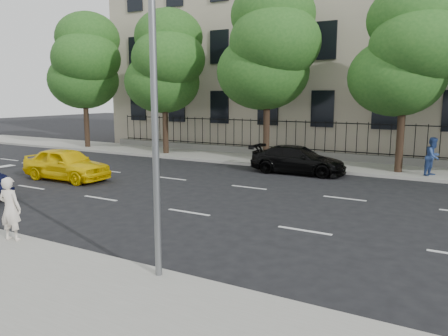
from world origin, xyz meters
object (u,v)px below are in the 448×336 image
object	(u,v)px
street_light	(169,29)
black_sedan	(298,160)
woman_near	(10,209)
yellow_taxi	(66,164)

from	to	relation	value
street_light	black_sedan	distance (m)	13.82
street_light	woman_near	xyz separation A→B (m)	(-4.67, -0.63, -4.17)
street_light	black_sedan	size ratio (longest dim) A/B	1.72
yellow_taxi	black_sedan	bearing A→B (deg)	-52.77
black_sedan	woman_near	xyz separation A→B (m)	(-2.78, -13.58, 0.30)
street_light	yellow_taxi	bearing A→B (deg)	149.54
yellow_taxi	woman_near	world-z (taller)	woman_near
black_sedan	woman_near	world-z (taller)	woman_near
street_light	black_sedan	xyz separation A→B (m)	(-1.89, 12.94, -4.47)
yellow_taxi	woman_near	size ratio (longest dim) A/B	2.61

